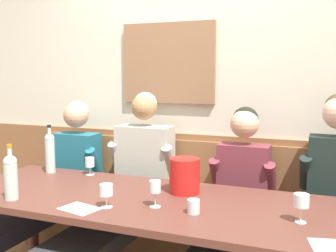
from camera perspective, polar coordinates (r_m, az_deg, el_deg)
The scene contains 18 objects.
room_wall_back at distance 3.26m, azimuth 5.02°, elevation 6.10°, with size 6.80×0.12×2.80m.
wood_wainscot_panel at distance 3.35m, azimuth 4.64°, elevation -9.62°, with size 6.80×0.03×0.99m, color brown.
wall_bench at distance 3.23m, azimuth 3.47°, elevation -14.26°, with size 2.92×0.42×0.94m.
dining_table at distance 2.45m, azimuth -2.01°, elevation -11.80°, with size 2.62×0.91×0.73m.
person_right_seat at distance 3.26m, azimuth -16.55°, elevation -8.25°, with size 0.47×1.36×1.25m.
person_center_right_seat at distance 2.93m, azimuth -6.37°, elevation -9.30°, with size 0.54×1.36×1.33m.
person_center_left_seat at distance 2.65m, azimuth 8.92°, elevation -11.89°, with size 0.47×1.36×1.24m.
person_left_seat at distance 2.61m, azimuth 22.82°, elevation -11.31°, with size 0.47×1.36×1.35m.
ice_bucket at distance 2.53m, azimuth 2.38°, elevation -7.08°, with size 0.19×0.19×0.22m, color red.
wine_bottle_clear_water at distance 2.56m, azimuth -21.47°, elevation -6.59°, with size 0.08×0.08×0.33m.
wine_bottle_amber_mid at distance 3.16m, azimuth -16.44°, elevation -3.48°, with size 0.07×0.07×0.37m.
wine_glass_mid_left at distance 2.14m, azimuth 18.44°, elevation -10.21°, with size 0.08×0.08×0.15m.
wine_glass_right_end at distance 3.03m, azimuth -11.07°, elevation -5.22°, with size 0.07×0.07×0.13m.
wine_glass_left_end at distance 2.26m, azimuth -1.85°, elevation -8.85°, with size 0.06×0.06×0.15m.
wine_glass_mid_right at distance 2.28m, azimuth -8.76°, elevation -9.15°, with size 0.08×0.08×0.13m.
water_tumbler_left at distance 2.18m, azimuth 3.65°, elevation -11.35°, with size 0.07×0.07×0.08m, color silver.
tasting_sheet_left_guest at distance 1.95m, azimuth 22.74°, elevation -15.48°, with size 0.21×0.15×0.00m, color white.
tasting_sheet_right_guest at distance 2.32m, azimuth -12.48°, elevation -11.40°, with size 0.21×0.15×0.00m, color white.
Camera 1 is at (0.94, -2.03, 1.47)m, focal length 42.84 mm.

